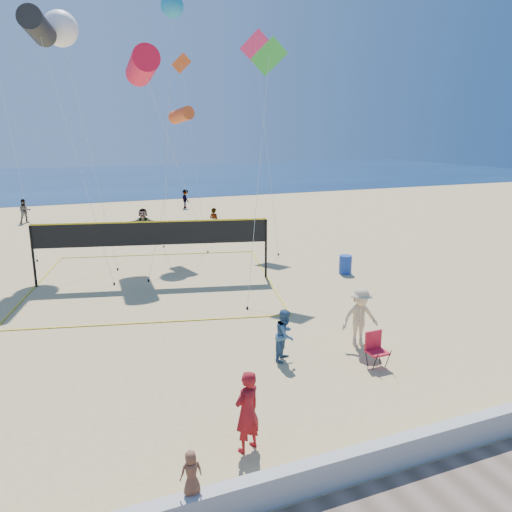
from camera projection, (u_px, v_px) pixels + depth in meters
name	position (u px, v px, depth m)	size (l,w,h in m)	color
ground	(240.00, 410.00, 11.46)	(120.00, 120.00, 0.00)	tan
ocean	(78.00, 179.00, 67.09)	(140.00, 50.00, 0.03)	#10214E
seawall	(300.00, 481.00, 8.70)	(32.00, 0.30, 0.60)	#ABABA6
woman	(247.00, 411.00, 9.84)	(0.62, 0.41, 1.70)	maroon
toddler	(191.00, 473.00, 7.88)	(0.37, 0.24, 0.75)	brown
bystander_a	(285.00, 335.00, 13.84)	(0.72, 0.56, 1.47)	#32567F
bystander_b	(360.00, 317.00, 14.71)	(1.16, 0.66, 1.79)	#D1B78B
far_person_1	(143.00, 224.00, 29.20)	(1.74, 0.56, 1.88)	gray
far_person_2	(214.00, 222.00, 30.46)	(0.63, 0.41, 1.73)	gray
far_person_3	(25.00, 211.00, 34.75)	(0.81, 0.63, 1.67)	gray
far_person_4	(186.00, 199.00, 41.55)	(1.00, 0.58, 1.55)	gray
camp_chair	(375.00, 347.00, 13.51)	(0.53, 0.65, 1.07)	red
trash_barrel	(345.00, 265.00, 22.38)	(0.56, 0.56, 0.84)	#17399B
volleyball_net	(153.00, 240.00, 20.82)	(11.83, 11.72, 2.62)	black
kite_1	(37.00, 26.00, 22.33)	(2.86, 6.87, 11.51)	black
kite_2	(181.00, 115.00, 25.70)	(3.68, 6.52, 7.49)	#CF4E1E
kite_4	(268.00, 69.00, 20.82)	(3.71, 4.98, 10.10)	green
kite_5	(257.00, 56.00, 28.08)	(1.74, 5.70, 11.84)	#EE2D62
kite_6	(60.00, 29.00, 24.42)	(2.32, 6.11, 11.97)	white
kite_7	(172.00, 6.00, 27.33)	(2.45, 3.43, 13.55)	#1A86BC
kite_9	(183.00, 75.00, 35.81)	(1.46, 6.15, 11.75)	#CF4E1E
kite_10	(142.00, 66.00, 24.06)	(3.48, 3.16, 10.15)	red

